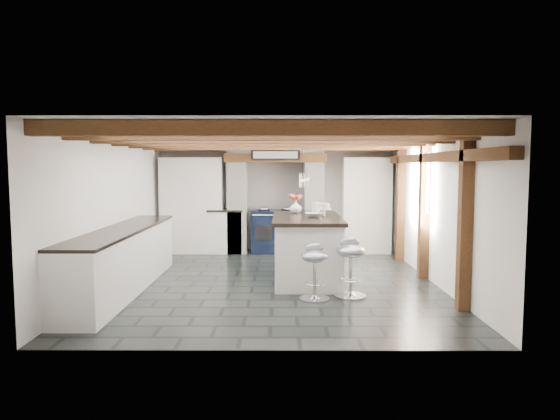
{
  "coord_description": "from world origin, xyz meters",
  "views": [
    {
      "loc": [
        0.13,
        -7.79,
        1.82
      ],
      "look_at": [
        0.1,
        0.4,
        1.1
      ],
      "focal_mm": 32.0,
      "sensor_mm": 36.0,
      "label": 1
    }
  ],
  "objects_px": {
    "bar_stool_near": "(350,260)",
    "bar_stool_far": "(315,265)",
    "range_cooker": "(276,230)",
    "kitchen_island": "(307,247)"
  },
  "relations": [
    {
      "from": "range_cooker",
      "to": "bar_stool_near",
      "type": "distance_m",
      "value": 3.8
    },
    {
      "from": "range_cooker",
      "to": "bar_stool_far",
      "type": "height_order",
      "value": "range_cooker"
    },
    {
      "from": "kitchen_island",
      "to": "bar_stool_far",
      "type": "bearing_deg",
      "value": -87.6
    },
    {
      "from": "kitchen_island",
      "to": "bar_stool_far",
      "type": "xyz_separation_m",
      "value": [
        0.04,
        -1.27,
        -0.04
      ]
    },
    {
      "from": "range_cooker",
      "to": "bar_stool_far",
      "type": "relative_size",
      "value": 1.3
    },
    {
      "from": "bar_stool_far",
      "to": "range_cooker",
      "type": "bearing_deg",
      "value": 82.5
    },
    {
      "from": "bar_stool_far",
      "to": "kitchen_island",
      "type": "bearing_deg",
      "value": 75.89
    },
    {
      "from": "bar_stool_near",
      "to": "bar_stool_far",
      "type": "xyz_separation_m",
      "value": [
        -0.51,
        -0.15,
        -0.04
      ]
    },
    {
      "from": "bar_stool_near",
      "to": "bar_stool_far",
      "type": "height_order",
      "value": "bar_stool_near"
    },
    {
      "from": "kitchen_island",
      "to": "bar_stool_near",
      "type": "xyz_separation_m",
      "value": [
        0.55,
        -1.13,
        -0.01
      ]
    }
  ]
}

